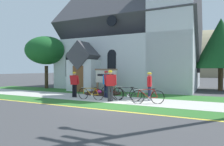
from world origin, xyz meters
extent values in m
plane|color=#3D3D3F|center=(0.00, 4.00, 0.00)|extent=(140.00, 140.00, 0.00)
cube|color=#B7B5AD|center=(-2.99, 1.84, 0.01)|extent=(32.00, 2.75, 0.01)
cube|color=#2D6628|center=(-2.99, -0.31, 0.00)|extent=(32.00, 1.53, 0.01)
cube|color=#2D6628|center=(-2.99, 4.54, 0.00)|extent=(24.00, 2.66, 0.01)
cube|color=yellow|center=(-2.99, -1.22, 0.00)|extent=(28.00, 0.16, 0.01)
cube|color=silver|center=(-2.99, 10.59, 2.31)|extent=(12.48, 9.43, 4.62)
cube|color=#424247|center=(-2.99, 10.59, 6.30)|extent=(12.98, 9.60, 9.60)
cube|color=silver|center=(1.56, 7.56, 5.86)|extent=(3.38, 3.38, 11.73)
cube|color=silver|center=(-5.23, 5.07, 1.30)|extent=(2.40, 1.60, 2.60)
cube|color=#424247|center=(-5.23, 5.07, 2.95)|extent=(2.40, 1.80, 2.40)
cube|color=brown|center=(-5.23, 4.25, 1.05)|extent=(1.00, 0.06, 2.10)
cube|color=black|center=(-7.35, 5.84, 2.10)|extent=(0.76, 0.06, 1.90)
cone|color=black|center=(-7.35, 5.84, 3.05)|extent=(0.80, 0.06, 0.80)
cube|color=black|center=(-2.99, 5.84, 2.10)|extent=(0.76, 0.06, 1.90)
cone|color=black|center=(-2.99, 5.84, 3.05)|extent=(0.80, 0.06, 0.80)
cylinder|color=black|center=(-2.99, 5.84, 5.80)|extent=(0.90, 0.06, 0.90)
cube|color=#7F6047|center=(-3.54, 4.46, 0.40)|extent=(0.12, 0.12, 0.80)
cube|color=#7F6047|center=(-2.01, 4.35, 0.40)|extent=(0.12, 0.12, 0.80)
cube|color=silver|center=(-2.78, 4.41, 1.27)|extent=(1.82, 0.22, 0.94)
cube|color=#7F6047|center=(-2.78, 4.41, 1.80)|extent=(1.95, 0.26, 0.12)
cube|color=black|center=(-2.78, 4.36, 1.38)|extent=(1.45, 0.12, 0.16)
cylinder|color=#382319|center=(-2.78, 3.93, 0.05)|extent=(2.66, 2.66, 0.10)
ellipsoid|color=red|center=(-2.09, 4.05, 0.22)|extent=(0.36, 0.36, 0.24)
ellipsoid|color=gold|center=(-2.88, 4.88, 0.22)|extent=(0.36, 0.36, 0.24)
ellipsoid|color=red|center=(-3.17, 3.86, 0.22)|extent=(0.36, 0.36, 0.24)
ellipsoid|color=#CC338C|center=(-2.68, 3.30, 0.22)|extent=(0.36, 0.36, 0.24)
torus|color=black|center=(-1.53, 1.11, 0.33)|extent=(0.70, 0.04, 0.70)
torus|color=black|center=(-2.58, 1.10, 0.33)|extent=(0.70, 0.04, 0.70)
cylinder|color=orange|center=(-2.22, 1.10, 0.48)|extent=(0.57, 0.04, 0.42)
cylinder|color=orange|center=(-2.11, 1.10, 0.68)|extent=(0.78, 0.04, 0.06)
cylinder|color=orange|center=(-1.84, 1.11, 0.49)|extent=(0.26, 0.04, 0.43)
cylinder|color=orange|center=(-1.74, 1.11, 0.31)|extent=(0.42, 0.04, 0.09)
cylinder|color=orange|center=(-1.63, 1.11, 0.51)|extent=(0.22, 0.04, 0.38)
cylinder|color=orange|center=(-2.54, 1.10, 0.50)|extent=(0.12, 0.04, 0.35)
ellipsoid|color=black|center=(-1.72, 1.11, 0.73)|extent=(0.24, 0.08, 0.05)
cylinder|color=silver|center=(-2.50, 1.10, 0.69)|extent=(0.44, 0.03, 0.03)
cylinder|color=silver|center=(-1.95, 1.11, 0.28)|extent=(0.18, 0.02, 0.18)
torus|color=black|center=(1.89, 1.39, 0.34)|extent=(0.68, 0.30, 0.72)
torus|color=black|center=(0.93, 1.00, 0.34)|extent=(0.68, 0.30, 0.72)
cylinder|color=#A51E19|center=(1.25, 1.13, 0.51)|extent=(0.54, 0.24, 0.46)
cylinder|color=#A51E19|center=(1.36, 1.17, 0.74)|extent=(0.73, 0.32, 0.07)
cylinder|color=#A51E19|center=(1.61, 1.27, 0.53)|extent=(0.26, 0.13, 0.49)
cylinder|color=#A51E19|center=(1.70, 1.31, 0.32)|extent=(0.40, 0.19, 0.09)
cylinder|color=#A51E19|center=(1.80, 1.35, 0.55)|extent=(0.22, 0.12, 0.43)
cylinder|color=#A51E19|center=(0.96, 1.01, 0.53)|extent=(0.12, 0.08, 0.39)
ellipsoid|color=black|center=(1.72, 1.32, 0.79)|extent=(0.25, 0.16, 0.05)
cylinder|color=silver|center=(1.00, 1.03, 0.74)|extent=(0.42, 0.19, 0.03)
cylinder|color=silver|center=(1.50, 1.23, 0.29)|extent=(0.17, 0.09, 0.18)
torus|color=black|center=(0.52, 1.83, 0.35)|extent=(0.74, 0.18, 0.75)
torus|color=black|center=(-0.50, 1.63, 0.35)|extent=(0.74, 0.18, 0.75)
cylinder|color=black|center=(-0.16, 1.70, 0.53)|extent=(0.56, 0.15, 0.49)
cylinder|color=black|center=(-0.04, 1.72, 0.75)|extent=(0.77, 0.19, 0.06)
cylinder|color=black|center=(0.22, 1.77, 0.52)|extent=(0.26, 0.09, 0.46)
cylinder|color=black|center=(0.32, 1.79, 0.33)|extent=(0.42, 0.12, 0.09)
cylinder|color=black|center=(0.43, 1.81, 0.55)|extent=(0.22, 0.08, 0.40)
cylinder|color=black|center=(-0.46, 1.64, 0.56)|extent=(0.12, 0.06, 0.42)
ellipsoid|color=black|center=(0.34, 1.79, 0.77)|extent=(0.25, 0.13, 0.05)
cylinder|color=silver|center=(-0.42, 1.64, 0.79)|extent=(0.44, 0.11, 0.03)
cylinder|color=silver|center=(0.11, 1.75, 0.30)|extent=(0.18, 0.05, 0.18)
torus|color=black|center=(-1.63, 2.21, 0.35)|extent=(0.72, 0.23, 0.74)
torus|color=black|center=(-0.61, 1.93, 0.35)|extent=(0.72, 0.23, 0.74)
cylinder|color=#19723F|center=(-0.96, 2.02, 0.51)|extent=(0.56, 0.19, 0.45)
cylinder|color=#19723F|center=(-1.07, 2.05, 0.73)|extent=(0.77, 0.24, 0.07)
cylinder|color=#19723F|center=(-1.34, 2.13, 0.52)|extent=(0.26, 0.11, 0.46)
cylinder|color=#19723F|center=(-1.43, 2.15, 0.33)|extent=(0.42, 0.15, 0.09)
cylinder|color=#19723F|center=(-1.54, 2.18, 0.55)|extent=(0.22, 0.09, 0.41)
cylinder|color=#19723F|center=(-0.65, 1.94, 0.54)|extent=(0.13, 0.07, 0.37)
ellipsoid|color=black|center=(-1.45, 2.16, 0.78)|extent=(0.25, 0.14, 0.05)
cylinder|color=silver|center=(-0.70, 1.95, 0.74)|extent=(0.43, 0.14, 0.03)
cylinder|color=silver|center=(-1.23, 2.10, 0.30)|extent=(0.18, 0.07, 0.18)
cylinder|color=#191E38|center=(-1.71, 2.31, 0.43)|extent=(0.15, 0.15, 0.85)
cylinder|color=#191E38|center=(-1.51, 2.21, 0.43)|extent=(0.15, 0.15, 0.85)
cube|color=blue|center=(-1.61, 2.26, 1.16)|extent=(0.52, 0.39, 0.62)
sphere|color=#936B51|center=(-1.61, 2.26, 1.58)|extent=(0.22, 0.22, 0.22)
ellipsoid|color=red|center=(-1.61, 2.26, 1.64)|extent=(0.33, 0.35, 0.15)
cylinder|color=blue|center=(-1.85, 2.43, 1.19)|extent=(0.09, 0.24, 0.56)
cylinder|color=blue|center=(-1.37, 2.09, 1.19)|extent=(0.09, 0.18, 0.57)
cylinder|color=#2D2D33|center=(-0.77, 0.99, 0.44)|extent=(0.15, 0.15, 0.87)
cylinder|color=#2D2D33|center=(-0.63, 1.06, 0.44)|extent=(0.15, 0.15, 0.87)
cube|color=red|center=(-0.70, 1.03, 1.19)|extent=(0.53, 0.40, 0.64)
sphere|color=tan|center=(-0.70, 1.03, 1.62)|extent=(0.23, 0.23, 0.23)
ellipsoid|color=gold|center=(-0.70, 1.03, 1.68)|extent=(0.34, 0.36, 0.16)
cylinder|color=red|center=(-0.98, 0.93, 1.22)|extent=(0.09, 0.20, 0.58)
cylinder|color=red|center=(-0.42, 1.12, 1.22)|extent=(0.09, 0.12, 0.58)
cylinder|color=black|center=(-3.46, 1.52, 0.41)|extent=(0.15, 0.15, 0.82)
cylinder|color=black|center=(-3.61, 1.49, 0.41)|extent=(0.15, 0.15, 0.82)
cube|color=red|center=(-3.54, 1.51, 1.12)|extent=(0.49, 0.28, 0.60)
sphere|color=tan|center=(-3.54, 1.51, 1.52)|extent=(0.21, 0.21, 0.21)
ellipsoid|color=gold|center=(-3.54, 1.51, 1.58)|extent=(0.27, 0.30, 0.15)
cylinder|color=red|center=(-3.25, 1.52, 1.15)|extent=(0.09, 0.20, 0.55)
cylinder|color=red|center=(-3.82, 1.49, 1.15)|extent=(0.09, 0.22, 0.54)
cylinder|color=#191E38|center=(1.17, 2.45, 0.41)|extent=(0.15, 0.15, 0.81)
cylinder|color=#191E38|center=(1.20, 2.26, 0.41)|extent=(0.15, 0.15, 0.81)
cube|color=red|center=(1.19, 2.35, 1.11)|extent=(0.25, 0.48, 0.59)
sphere|color=tan|center=(1.19, 2.35, 1.51)|extent=(0.21, 0.21, 0.21)
ellipsoid|color=gold|center=(1.19, 2.35, 1.57)|extent=(0.29, 0.25, 0.15)
cylinder|color=red|center=(1.19, 2.64, 1.14)|extent=(0.09, 0.09, 0.53)
cylinder|color=red|center=(1.18, 2.07, 1.14)|extent=(0.09, 0.13, 0.54)
cylinder|color=#4C3823|center=(5.12, 10.46, 0.95)|extent=(0.38, 0.38, 1.90)
cone|color=#14471E|center=(5.12, 10.46, 4.04)|extent=(4.40, 4.40, 4.26)
cylinder|color=#3D2D1E|center=(-9.82, 5.53, 1.08)|extent=(0.33, 0.33, 2.15)
ellipsoid|color=#195623|center=(-9.82, 5.53, 3.62)|extent=(3.89, 3.89, 2.67)
ellipsoid|color=#847A5B|center=(-0.10, 62.90, 0.00)|extent=(92.00, 46.81, 27.82)
camera|label=1|loc=(4.42, -9.20, 1.81)|focal=32.60mm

